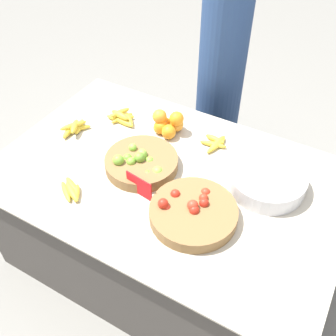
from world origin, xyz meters
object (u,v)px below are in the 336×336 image
object	(u,v)px
tomato_basket	(193,212)
vendor_person	(221,74)
metal_bowl	(267,180)
price_sign	(139,186)
lime_bowl	(141,162)

from	to	relation	value
tomato_basket	vendor_person	bearing A→B (deg)	108.02
metal_bowl	price_sign	size ratio (longest dim) A/B	2.48
lime_bowl	metal_bowl	size ratio (longest dim) A/B	1.00
vendor_person	tomato_basket	bearing A→B (deg)	-71.98
tomato_basket	metal_bowl	world-z (taller)	tomato_basket
tomato_basket	vendor_person	size ratio (longest dim) A/B	0.24
metal_bowl	vendor_person	distance (m)	0.93
tomato_basket	metal_bowl	xyz separation A→B (m)	(0.22, 0.34, 0.01)
lime_bowl	tomato_basket	world-z (taller)	lime_bowl
price_sign	tomato_basket	bearing A→B (deg)	8.64
lime_bowl	metal_bowl	xyz separation A→B (m)	(0.59, 0.18, 0.01)
tomato_basket	metal_bowl	size ratio (longest dim) A/B	1.06
metal_bowl	vendor_person	bearing A→B (deg)	127.62
metal_bowl	vendor_person	world-z (taller)	vendor_person
tomato_basket	metal_bowl	bearing A→B (deg)	57.32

